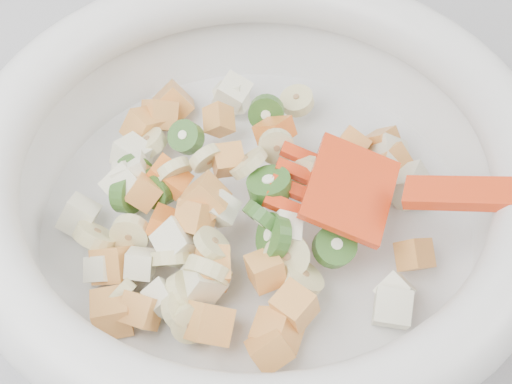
{
  "coord_description": "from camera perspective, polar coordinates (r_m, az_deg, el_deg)",
  "views": [
    {
      "loc": [
        0.13,
        1.12,
        1.33
      ],
      "look_at": [
        0.14,
        1.43,
        0.95
      ],
      "focal_mm": 55.0,
      "sensor_mm": 36.0,
      "label": 1
    }
  ],
  "objects": [
    {
      "name": "mixing_bowl",
      "position": [
        0.48,
        -0.02,
        0.58
      ],
      "size": [
        0.45,
        0.36,
        0.13
      ],
      "color": "white",
      "rests_on": "counter"
    }
  ]
}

